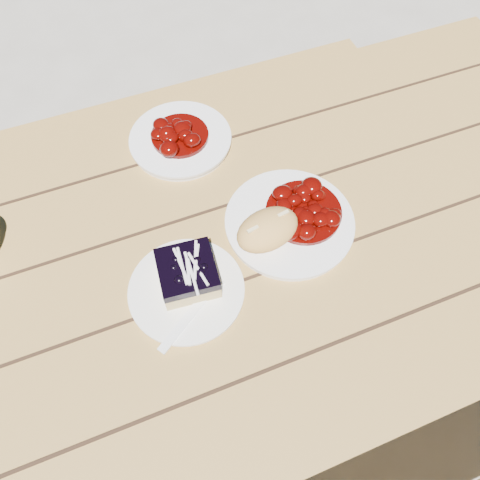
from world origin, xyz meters
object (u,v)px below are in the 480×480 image
object	(u,v)px
picnic_table	(155,308)
second_plate	(181,140)
bread_roll	(267,230)
dessert_plate	(187,290)
blueberry_cake	(188,273)
main_plate	(289,223)

from	to	relation	value
picnic_table	second_plate	bearing A→B (deg)	58.91
bread_roll	dessert_plate	world-z (taller)	bread_roll
blueberry_cake	second_plate	distance (m)	0.33
main_plate	second_plate	bearing A→B (deg)	114.86
main_plate	blueberry_cake	xyz separation A→B (m)	(-0.21, -0.04, 0.03)
blueberry_cake	second_plate	bearing A→B (deg)	80.90
main_plate	blueberry_cake	distance (m)	0.22
bread_roll	blueberry_cake	xyz separation A→B (m)	(-0.16, -0.02, -0.01)
bread_roll	second_plate	bearing A→B (deg)	103.60
bread_roll	second_plate	distance (m)	0.30
bread_roll	second_plate	size ratio (longest dim) A/B	0.57
blueberry_cake	second_plate	world-z (taller)	blueberry_cake
bread_roll	dessert_plate	size ratio (longest dim) A/B	0.61
picnic_table	main_plate	bearing A→B (deg)	-1.05
main_plate	bread_roll	xyz separation A→B (m)	(-0.06, -0.02, 0.04)
dessert_plate	second_plate	xyz separation A→B (m)	(0.10, 0.33, 0.00)
picnic_table	bread_roll	distance (m)	0.31
dessert_plate	picnic_table	bearing A→B (deg)	134.96
bread_roll	main_plate	bearing A→B (deg)	19.98
dessert_plate	second_plate	distance (m)	0.34
bread_roll	blueberry_cake	world-z (taller)	bread_roll
blueberry_cake	dessert_plate	bearing A→B (deg)	-117.62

